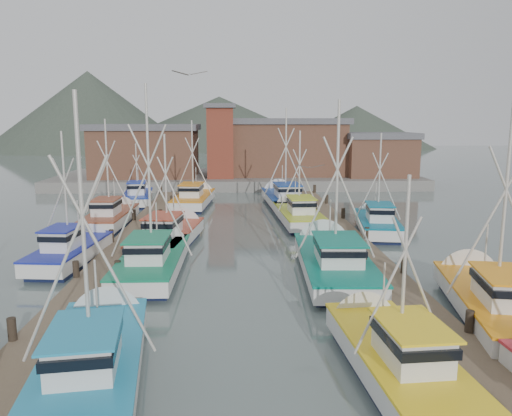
{
  "coord_description": "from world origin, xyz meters",
  "views": [
    {
      "loc": [
        -0.31,
        -25.44,
        7.86
      ],
      "look_at": [
        0.94,
        4.38,
        2.6
      ],
      "focal_mm": 35.0,
      "sensor_mm": 36.0,
      "label": 1
    }
  ],
  "objects_px": {
    "boat_1": "(391,354)",
    "boat_8": "(170,235)",
    "lookout_tower": "(220,140)",
    "boat_0": "(95,356)",
    "boat_4": "(155,259)",
    "boat_12": "(195,198)"
  },
  "relations": [
    {
      "from": "boat_4",
      "to": "boat_12",
      "type": "relative_size",
      "value": 1.11
    },
    {
      "from": "boat_1",
      "to": "boat_8",
      "type": "bearing_deg",
      "value": 114.39
    },
    {
      "from": "boat_1",
      "to": "boat_8",
      "type": "distance_m",
      "value": 18.93
    },
    {
      "from": "boat_4",
      "to": "boat_8",
      "type": "distance_m",
      "value": 5.5
    },
    {
      "from": "boat_8",
      "to": "boat_12",
      "type": "relative_size",
      "value": 1.01
    },
    {
      "from": "boat_12",
      "to": "boat_1",
      "type": "bearing_deg",
      "value": -69.99
    },
    {
      "from": "lookout_tower",
      "to": "boat_0",
      "type": "bearing_deg",
      "value": -93.48
    },
    {
      "from": "lookout_tower",
      "to": "boat_1",
      "type": "bearing_deg",
      "value": -81.58
    },
    {
      "from": "lookout_tower",
      "to": "boat_4",
      "type": "distance_m",
      "value": 33.4
    },
    {
      "from": "lookout_tower",
      "to": "boat_1",
      "type": "relative_size",
      "value": 1.02
    },
    {
      "from": "boat_0",
      "to": "boat_8",
      "type": "relative_size",
      "value": 0.99
    },
    {
      "from": "boat_1",
      "to": "boat_12",
      "type": "xyz_separation_m",
      "value": [
        -8.64,
        31.84,
        0.0
      ]
    },
    {
      "from": "boat_8",
      "to": "boat_0",
      "type": "bearing_deg",
      "value": -83.64
    },
    {
      "from": "boat_8",
      "to": "boat_1",
      "type": "bearing_deg",
      "value": -54.55
    },
    {
      "from": "boat_4",
      "to": "boat_0",
      "type": "bearing_deg",
      "value": -89.88
    },
    {
      "from": "boat_8",
      "to": "lookout_tower",
      "type": "bearing_deg",
      "value": 92.08
    },
    {
      "from": "boat_1",
      "to": "boat_4",
      "type": "distance_m",
      "value": 14.4
    },
    {
      "from": "lookout_tower",
      "to": "boat_1",
      "type": "xyz_separation_m",
      "value": [
        6.53,
        -44.11,
        -4.88
      ]
    },
    {
      "from": "boat_0",
      "to": "boat_1",
      "type": "relative_size",
      "value": 1.13
    },
    {
      "from": "boat_0",
      "to": "boat_12",
      "type": "height_order",
      "value": "boat_0"
    },
    {
      "from": "lookout_tower",
      "to": "boat_0",
      "type": "relative_size",
      "value": 0.9
    },
    {
      "from": "boat_0",
      "to": "boat_8",
      "type": "xyz_separation_m",
      "value": [
        0.23,
        16.48,
        -0.01
      ]
    }
  ]
}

